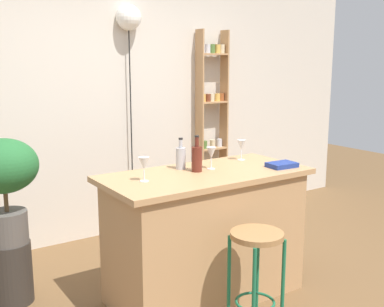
{
  "coord_description": "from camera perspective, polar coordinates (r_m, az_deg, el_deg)",
  "views": [
    {
      "loc": [
        -1.9,
        -2.38,
        1.73
      ],
      "look_at": [
        0.05,
        0.55,
        1.04
      ],
      "focal_mm": 44.14,
      "sensor_mm": 36.0,
      "label": 1
    }
  ],
  "objects": [
    {
      "name": "bar_stool",
      "position": [
        3.05,
        7.77,
        -12.55
      ],
      "size": [
        0.33,
        0.33,
        0.69
      ],
      "color": "#196642",
      "rests_on": "ground"
    },
    {
      "name": "pendant_globe_light",
      "position": [
        4.72,
        -7.67,
        15.72
      ],
      "size": [
        0.25,
        0.25,
        2.26
      ],
      "color": "black",
      "rests_on": "ground"
    },
    {
      "name": "plant_stool",
      "position": [
        3.75,
        -20.95,
        -13.28
      ],
      "size": [
        0.29,
        0.29,
        0.46
      ],
      "primitive_type": "cylinder",
      "color": "#2D2823",
      "rests_on": "ground"
    },
    {
      "name": "bottle_vinegar",
      "position": [
        3.46,
        -1.37,
        -0.47
      ],
      "size": [
        0.07,
        0.07,
        0.23
      ],
      "color": "#B2B2B7",
      "rests_on": "kitchen_counter"
    },
    {
      "name": "wine_glass_right",
      "position": [
        3.45,
        2.34,
        0.01
      ],
      "size": [
        0.07,
        0.07,
        0.16
      ],
      "color": "silver",
      "rests_on": "kitchen_counter"
    },
    {
      "name": "potted_plant",
      "position": [
        3.53,
        -21.75,
        -2.69
      ],
      "size": [
        0.48,
        0.43,
        0.75
      ],
      "color": "#514C47",
      "rests_on": "plant_stool"
    },
    {
      "name": "kitchen_counter",
      "position": [
        3.52,
        1.61,
        -9.75
      ],
      "size": [
        1.5,
        0.71,
        0.95
      ],
      "color": "tan",
      "rests_on": "ground"
    },
    {
      "name": "cookbook",
      "position": [
        3.6,
        10.8,
        -1.35
      ],
      "size": [
        0.22,
        0.16,
        0.03
      ],
      "primitive_type": "cube",
      "rotation": [
        0.0,
        0.0,
        -0.06
      ],
      "color": "navy",
      "rests_on": "kitchen_counter"
    },
    {
      "name": "back_wall",
      "position": [
        4.74,
        -10.02,
        6.96
      ],
      "size": [
        6.4,
        0.1,
        2.8
      ],
      "primitive_type": "cube",
      "color": "beige",
      "rests_on": "ground"
    },
    {
      "name": "wine_glass_center",
      "position": [
        3.79,
        6.0,
        0.94
      ],
      "size": [
        0.07,
        0.07,
        0.16
      ],
      "color": "silver",
      "rests_on": "kitchen_counter"
    },
    {
      "name": "bottle_spirits_clear",
      "position": [
        3.38,
        0.59,
        -0.55
      ],
      "size": [
        0.08,
        0.08,
        0.26
      ],
      "color": "#5B2319",
      "rests_on": "kitchen_counter"
    },
    {
      "name": "spice_shelf",
      "position": [
        5.23,
        2.43,
        3.72
      ],
      "size": [
        0.35,
        0.14,
        2.06
      ],
      "color": "tan",
      "rests_on": "ground"
    },
    {
      "name": "wine_glass_left",
      "position": [
        3.11,
        -5.83,
        -1.28
      ],
      "size": [
        0.07,
        0.07,
        0.16
      ],
      "color": "silver",
      "rests_on": "kitchen_counter"
    }
  ]
}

